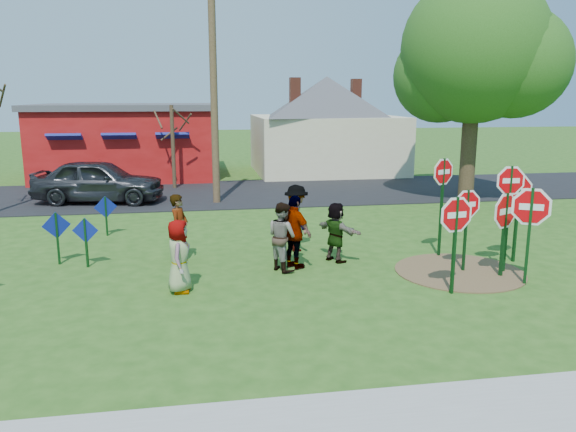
% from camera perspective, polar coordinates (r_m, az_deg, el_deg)
% --- Properties ---
extents(ground, '(120.00, 120.00, 0.00)m').
position_cam_1_polar(ground, '(14.42, -1.16, -5.41)').
color(ground, '#285217').
rests_on(ground, ground).
extents(sidewalk, '(22.00, 1.80, 0.08)m').
position_cam_1_polar(sidewalk, '(7.97, 6.86, -20.69)').
color(sidewalk, '#9E9E99').
rests_on(sidewalk, ground).
extents(road, '(120.00, 7.50, 0.04)m').
position_cam_1_polar(road, '(25.56, -4.89, 2.35)').
color(road, black).
rests_on(road, ground).
extents(dirt_patch, '(3.20, 3.20, 0.03)m').
position_cam_1_polar(dirt_patch, '(14.82, 17.00, -5.41)').
color(dirt_patch, brown).
rests_on(dirt_patch, ground).
extents(red_building, '(9.40, 7.69, 3.90)m').
position_cam_1_polar(red_building, '(31.89, -15.90, 7.40)').
color(red_building, maroon).
rests_on(red_building, ground).
extents(cream_house, '(9.40, 9.40, 6.50)m').
position_cam_1_polar(cream_house, '(32.51, 3.91, 9.61)').
color(cream_house, beige).
rests_on(cream_house, ground).
extents(stop_sign_a, '(1.07, 0.20, 2.35)m').
position_cam_1_polar(stop_sign_a, '(12.81, 16.67, -0.73)').
color(stop_sign_a, '#0F3A16').
rests_on(stop_sign_a, ground).
extents(stop_sign_b, '(0.91, 0.41, 2.85)m').
position_cam_1_polar(stop_sign_b, '(15.66, 15.45, 3.36)').
color(stop_sign_b, '#0F3A16').
rests_on(stop_sign_b, ground).
extents(stop_sign_c, '(0.98, 0.08, 2.81)m').
position_cam_1_polar(stop_sign_c, '(14.74, 21.59, 2.08)').
color(stop_sign_c, '#0F3A16').
rests_on(stop_sign_c, ground).
extents(stop_sign_d, '(1.13, 0.17, 2.48)m').
position_cam_1_polar(stop_sign_d, '(15.86, 22.36, 1.77)').
color(stop_sign_d, '#0F3A16').
rests_on(stop_sign_d, ground).
extents(stop_sign_e, '(1.08, 0.55, 2.24)m').
position_cam_1_polar(stop_sign_e, '(14.43, 21.19, -0.10)').
color(stop_sign_e, '#0F3A16').
rests_on(stop_sign_e, ground).
extents(stop_sign_f, '(1.08, 0.56, 2.46)m').
position_cam_1_polar(stop_sign_f, '(13.99, 23.44, 0.26)').
color(stop_sign_f, '#0F3A16').
rests_on(stop_sign_f, ground).
extents(stop_sign_g, '(0.98, 0.14, 2.22)m').
position_cam_1_polar(stop_sign_g, '(14.55, 17.71, 0.39)').
color(stop_sign_g, '#0F3A16').
rests_on(stop_sign_g, ground).
extents(blue_diamond_b, '(0.66, 0.12, 1.31)m').
position_cam_1_polar(blue_diamond_b, '(15.28, -19.86, -2.00)').
color(blue_diamond_b, '#0F3A16').
rests_on(blue_diamond_b, ground).
extents(blue_diamond_c, '(0.68, 0.25, 1.41)m').
position_cam_1_polar(blue_diamond_c, '(15.80, -22.43, -1.52)').
color(blue_diamond_c, '#0F3A16').
rests_on(blue_diamond_c, ground).
extents(blue_diamond_d, '(0.68, 0.20, 1.27)m').
position_cam_1_polar(blue_diamond_d, '(18.54, -18.02, 0.44)').
color(blue_diamond_d, '#0F3A16').
rests_on(blue_diamond_d, ground).
extents(person_a, '(0.61, 0.86, 1.67)m').
position_cam_1_polar(person_a, '(12.80, -11.03, -4.03)').
color(person_a, '#425185').
rests_on(person_a, ground).
extents(person_b, '(0.66, 0.78, 1.83)m').
position_cam_1_polar(person_b, '(15.06, -10.98, -1.26)').
color(person_b, '#226E6D').
rests_on(person_b, ground).
extents(person_c, '(0.97, 1.06, 1.75)m').
position_cam_1_polar(person_c, '(14.13, -0.57, -2.10)').
color(person_c, brown).
rests_on(person_c, ground).
extents(person_d, '(0.92, 1.33, 1.89)m').
position_cam_1_polar(person_d, '(15.92, 0.84, -0.20)').
color(person_d, '#35353A').
rests_on(person_d, ground).
extents(person_e, '(1.00, 1.18, 1.90)m').
position_cam_1_polar(person_e, '(14.24, 0.69, -1.68)').
color(person_e, '#4E3260').
rests_on(person_e, ground).
extents(person_f, '(1.17, 1.52, 1.60)m').
position_cam_1_polar(person_f, '(14.94, 4.88, -1.64)').
color(person_f, '#1E502D').
rests_on(person_f, ground).
extents(suv, '(5.47, 2.92, 1.77)m').
position_cam_1_polar(suv, '(24.30, -18.68, 3.41)').
color(suv, '#2E2D32').
rests_on(suv, road).
extents(utility_pole, '(2.30, 0.53, 9.45)m').
position_cam_1_polar(utility_pole, '(22.96, -7.58, 13.61)').
color(utility_pole, '#4C3823').
rests_on(utility_pole, ground).
extents(leafy_tree, '(6.35, 5.80, 9.03)m').
position_cam_1_polar(leafy_tree, '(24.10, 18.76, 15.01)').
color(leafy_tree, '#382819').
rests_on(leafy_tree, ground).
extents(bare_tree_east, '(1.80, 1.80, 3.92)m').
position_cam_1_polar(bare_tree_east, '(27.04, -11.65, 8.06)').
color(bare_tree_east, '#382819').
rests_on(bare_tree_east, ground).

